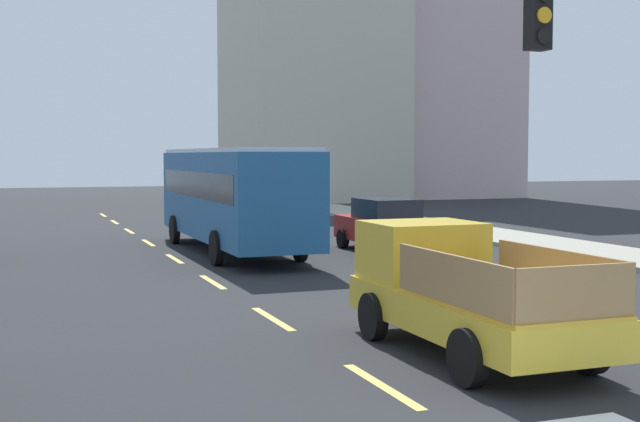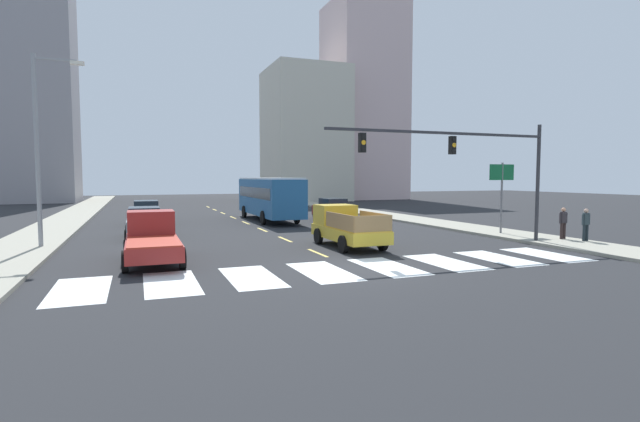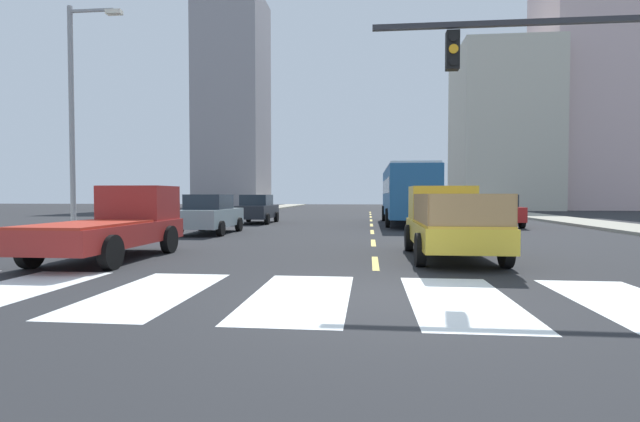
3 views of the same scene
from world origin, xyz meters
name	(u,v)px [view 3 (image 3 of 3)]	position (x,y,z in m)	size (l,w,h in m)	color
ground_plane	(379,298)	(0.00, 0.00, 0.00)	(160.00, 160.00, 0.00)	#242628
sidewalk_right	(616,226)	(12.56, 18.00, 0.07)	(3.27, 110.00, 0.15)	#9D9987
sidewalk_left	(151,223)	(-12.56, 18.00, 0.07)	(3.27, 110.00, 0.15)	#9D9987
crosswalk_stripe_1	(11,290)	(-6.51, 0.00, 0.00)	(1.64, 3.87, 0.01)	silver
crosswalk_stripe_2	(151,293)	(-3.91, 0.00, 0.00)	(1.64, 3.87, 0.01)	silver
crosswalk_stripe_3	(300,296)	(-1.30, 0.00, 0.00)	(1.64, 3.87, 0.01)	silver
crosswalk_stripe_4	(460,300)	(1.30, 0.00, 0.00)	(1.64, 3.87, 0.01)	silver
crosswalk_stripe_5	(632,303)	(3.91, 0.00, 0.00)	(1.64, 3.87, 0.01)	silver
lane_dash_0	(375,263)	(0.00, 4.00, 0.00)	(0.16, 2.40, 0.01)	#E1C355
lane_dash_1	(373,243)	(0.00, 9.00, 0.00)	(0.16, 2.40, 0.01)	#E1C355
lane_dash_2	(372,232)	(0.00, 14.00, 0.00)	(0.16, 2.40, 0.01)	#E1C355
lane_dash_3	(372,225)	(0.00, 19.00, 0.00)	(0.16, 2.40, 0.01)	#E1C355
lane_dash_4	(371,220)	(0.00, 24.00, 0.00)	(0.16, 2.40, 0.01)	#E1C355
lane_dash_5	(371,217)	(0.00, 29.00, 0.00)	(0.16, 2.40, 0.01)	#E1C355
lane_dash_6	(370,214)	(0.00, 34.00, 0.00)	(0.16, 2.40, 0.01)	#E1C355
lane_dash_7	(370,212)	(0.00, 39.00, 0.00)	(0.16, 2.40, 0.01)	#E1C355
pickup_stakebed	(448,222)	(2.02, 5.53, 0.94)	(2.18, 5.20, 1.96)	gold
pickup_dark	(118,224)	(-6.93, 4.36, 0.92)	(2.18, 5.20, 1.96)	maroon
city_bus	(407,191)	(2.07, 20.00, 1.95)	(2.72, 10.80, 3.32)	#215990
sedan_near_right	(257,209)	(-6.87, 20.17, 0.86)	(2.02, 4.40, 1.72)	black
sedan_near_left	(210,214)	(-7.11, 12.36, 0.86)	(2.02, 4.40, 1.72)	#84969B
sedan_mid	(497,211)	(6.75, 18.57, 0.86)	(2.02, 4.40, 1.72)	red
streetlight_left	(75,111)	(-11.54, 9.64, 4.97)	(2.20, 0.28, 9.00)	gray
tower_tall_centre	(233,103)	(-19.35, 57.76, 14.74)	(8.94, 9.90, 29.47)	gray
block_mid_left	(587,84)	(25.77, 51.91, 14.94)	(10.63, 10.79, 29.89)	beige
block_mid_right	(502,130)	(15.50, 50.15, 9.42)	(10.58, 11.39, 18.84)	beige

